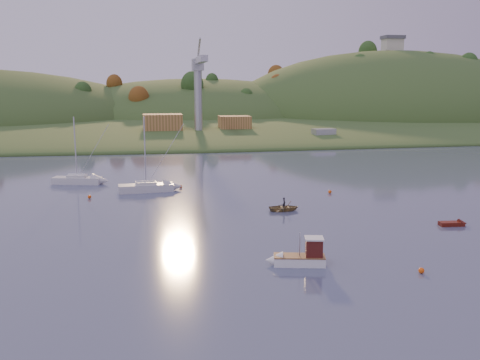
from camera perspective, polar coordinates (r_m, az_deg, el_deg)
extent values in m
plane|color=#333F54|center=(37.21, 10.96, -15.05)|extent=(500.00, 500.00, 0.00)
cube|color=#284D1F|center=(262.10, -7.19, 6.72)|extent=(620.00, 220.00, 1.50)
ellipsoid|color=#284D1F|center=(197.36, -6.26, 5.61)|extent=(640.00, 150.00, 7.00)
ellipsoid|color=#284D1F|center=(242.88, -4.58, 6.50)|extent=(140.00, 120.00, 36.00)
ellipsoid|color=#284D1F|center=(251.01, 15.58, 6.28)|extent=(150.00, 130.00, 60.00)
cube|color=beige|center=(251.07, 15.95, 13.69)|extent=(8.00, 6.00, 5.00)
cube|color=#595960|center=(251.30, 15.99, 14.42)|extent=(9.00, 7.00, 1.50)
cube|color=slate|center=(155.00, -3.39, 4.84)|extent=(42.00, 16.00, 2.40)
cube|color=olive|center=(154.79, -8.26, 6.08)|extent=(11.00, 8.00, 4.80)
cube|color=olive|center=(157.80, -0.58, 6.12)|extent=(9.00, 7.00, 4.00)
cylinder|color=#B7B7BC|center=(152.08, -4.48, 8.57)|extent=(2.20, 2.20, 18.00)
cube|color=#B7B7BC|center=(152.10, -4.53, 12.15)|extent=(3.20, 3.20, 3.20)
cube|color=#B7B7BC|center=(143.19, -4.19, 12.68)|extent=(1.80, 18.00, 1.60)
cube|color=#B7B7BC|center=(157.11, -4.71, 12.45)|extent=(1.80, 10.00, 1.60)
cube|color=white|center=(47.91, 6.35, -8.54)|extent=(4.73, 2.54, 0.81)
cone|color=white|center=(47.81, 3.63, -8.54)|extent=(1.88, 1.91, 1.61)
cube|color=brown|center=(47.77, 6.36, -8.06)|extent=(4.74, 2.59, 0.11)
cube|color=#4C1711|center=(47.63, 7.89, -7.16)|extent=(1.69, 1.62, 1.61)
cube|color=white|center=(47.38, 7.92, -6.17)|extent=(1.90, 1.84, 0.13)
cylinder|color=silver|center=(47.45, 6.38, -6.85)|extent=(0.10, 0.10, 2.15)
cube|color=silver|center=(80.33, -9.99, -0.84)|extent=(8.18, 3.04, 1.10)
cube|color=silver|center=(80.22, -10.00, -0.42)|extent=(3.14, 2.04, 0.70)
cylinder|color=silver|center=(79.47, -10.11, 3.10)|extent=(0.18, 0.18, 10.01)
cylinder|color=silver|center=(80.17, -10.00, -0.24)|extent=(3.20, 0.38, 0.12)
cylinder|color=silver|center=(80.16, -10.01, -0.17)|extent=(2.82, 0.58, 0.36)
cube|color=silver|center=(89.24, -16.98, -0.04)|extent=(7.99, 4.03, 1.05)
cube|color=silver|center=(89.14, -17.00, 0.32)|extent=(3.20, 2.35, 0.67)
cylinder|color=silver|center=(88.48, -17.16, 3.35)|extent=(0.18, 0.18, 9.59)
cylinder|color=silver|center=(89.10, -17.01, 0.48)|extent=(3.01, 0.83, 0.12)
cylinder|color=silver|center=(89.08, -17.02, 0.54)|extent=(2.69, 0.98, 0.36)
imported|color=olive|center=(67.55, 4.73, -2.96)|extent=(3.79, 2.73, 0.78)
imported|color=black|center=(67.47, 4.73, -2.68)|extent=(0.35, 0.53, 1.45)
cube|color=#55150C|center=(64.90, 21.62, -4.36)|extent=(2.80, 1.30, 0.45)
cone|color=#55150C|center=(65.52, 22.68, -4.30)|extent=(1.03, 1.16, 1.09)
cube|color=slate|center=(147.92, 8.90, 4.36)|extent=(14.94, 7.48, 1.83)
cube|color=#B7B7BC|center=(147.77, 8.91, 4.95)|extent=(6.55, 4.07, 2.45)
sphere|color=#F7560D|center=(48.17, 18.78, -9.13)|extent=(0.50, 0.50, 0.50)
sphere|color=#F7560D|center=(78.92, 9.57, -1.24)|extent=(0.50, 0.50, 0.50)
sphere|color=#F7560D|center=(77.35, -15.76, -1.72)|extent=(0.50, 0.50, 0.50)
sphere|color=#F7560D|center=(82.28, -6.35, -0.69)|extent=(0.50, 0.50, 0.50)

